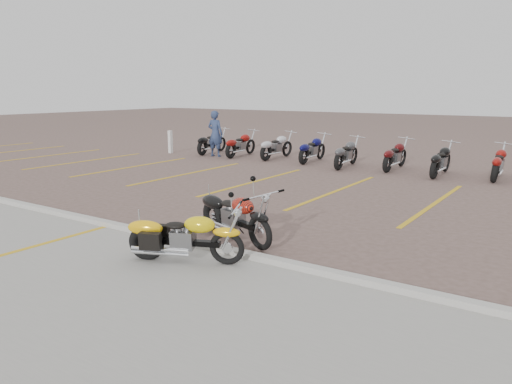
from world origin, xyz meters
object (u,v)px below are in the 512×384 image
(person_a, at_px, (215,134))
(flame_cruiser, at_px, (235,218))
(bollard, at_px, (170,142))
(yellow_cruiser, at_px, (183,239))

(person_a, bearing_deg, flame_cruiser, 125.64)
(flame_cruiser, xyz_separation_m, bollard, (-10.23, 9.00, 0.06))
(flame_cruiser, relative_size, person_a, 1.07)
(yellow_cruiser, relative_size, bollard, 1.85)
(yellow_cruiser, distance_m, bollard, 14.67)
(flame_cruiser, bearing_deg, yellow_cruiser, -69.57)
(person_a, distance_m, bollard, 2.45)
(yellow_cruiser, relative_size, flame_cruiser, 0.90)
(person_a, relative_size, bollard, 1.93)
(flame_cruiser, distance_m, person_a, 12.10)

